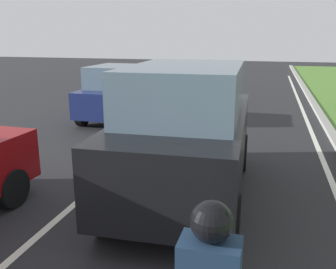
% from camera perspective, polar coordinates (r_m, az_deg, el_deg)
% --- Properties ---
extents(ground_plane, '(60.00, 60.00, 0.00)m').
position_cam_1_polar(ground_plane, '(11.38, 2.84, 0.99)').
color(ground_plane, '#262628').
extents(lane_line_center, '(0.12, 32.00, 0.01)m').
position_cam_1_polar(lane_line_center, '(11.54, -0.56, 1.22)').
color(lane_line_center, silver).
rests_on(lane_line_center, ground).
extents(lane_line_right_edge, '(0.12, 32.00, 0.01)m').
position_cam_1_polar(lane_line_right_edge, '(11.22, 21.12, -0.21)').
color(lane_line_right_edge, silver).
rests_on(lane_line_right_edge, ground).
extents(curb_right, '(0.24, 48.00, 0.12)m').
position_cam_1_polar(curb_right, '(11.27, 23.67, -0.10)').
color(curb_right, '#9E9B93').
rests_on(curb_right, ground).
extents(car_suv_ahead, '(2.09, 4.56, 2.28)m').
position_cam_1_polar(car_suv_ahead, '(6.29, 2.81, 0.37)').
color(car_suv_ahead, black).
rests_on(car_suv_ahead, ground).
extents(car_hatchback_far, '(1.78, 3.73, 1.78)m').
position_cam_1_polar(car_hatchback_far, '(12.49, -7.38, 6.27)').
color(car_hatchback_far, navy).
rests_on(car_hatchback_far, ground).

